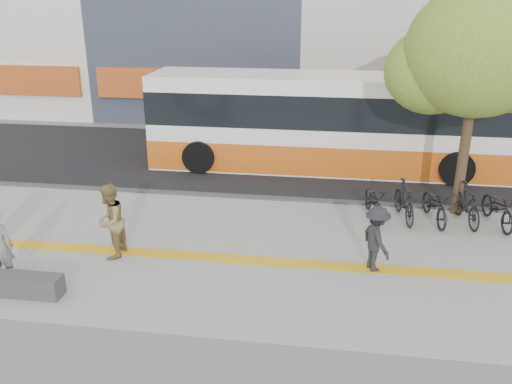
# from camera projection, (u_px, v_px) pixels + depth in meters

# --- Properties ---
(ground) EXTENTS (120.00, 120.00, 0.00)m
(ground) POSITION_uv_depth(u_px,v_px,m) (163.00, 278.00, 12.02)
(ground) COLOR slate
(ground) RESTS_ON ground
(sidewalk) EXTENTS (40.00, 7.00, 0.08)m
(sidewalk) POSITION_uv_depth(u_px,v_px,m) (182.00, 247.00, 13.39)
(sidewalk) COLOR gray
(sidewalk) RESTS_ON ground
(tactile_strip) EXTENTS (40.00, 0.45, 0.01)m
(tactile_strip) POSITION_uv_depth(u_px,v_px,m) (176.00, 255.00, 12.92)
(tactile_strip) COLOR gold
(tactile_strip) RESTS_ON sidewalk
(street) EXTENTS (40.00, 8.00, 0.06)m
(street) POSITION_uv_depth(u_px,v_px,m) (236.00, 159.00, 20.33)
(street) COLOR black
(street) RESTS_ON ground
(curb) EXTENTS (40.00, 0.25, 0.14)m
(curb) POSITION_uv_depth(u_px,v_px,m) (213.00, 196.00, 16.62)
(curb) COLOR #343537
(curb) RESTS_ON ground
(bench) EXTENTS (1.60, 0.45, 0.45)m
(bench) POSITION_uv_depth(u_px,v_px,m) (25.00, 285.00, 11.16)
(bench) COLOR #343537
(bench) RESTS_ON sidewalk
(street_tree) EXTENTS (4.40, 3.80, 6.31)m
(street_tree) POSITION_uv_depth(u_px,v_px,m) (476.00, 54.00, 13.89)
(street_tree) COLOR #332317
(street_tree) RESTS_ON sidewalk
(bus) EXTENTS (12.35, 2.93, 3.29)m
(bus) POSITION_uv_depth(u_px,v_px,m) (326.00, 125.00, 18.85)
(bus) COLOR white
(bus) RESTS_ON street
(bicycle_row) EXTENTS (4.25, 1.96, 1.09)m
(bicycle_row) POSITION_uv_depth(u_px,v_px,m) (435.00, 204.00, 14.62)
(bicycle_row) COLOR black
(bicycle_row) RESTS_ON sidewalk
(pedestrian_tan) EXTENTS (0.71, 0.90, 1.82)m
(pedestrian_tan) POSITION_uv_depth(u_px,v_px,m) (110.00, 221.00, 12.54)
(pedestrian_tan) COLOR olive
(pedestrian_tan) RESTS_ON sidewalk
(pedestrian_dark) EXTENTS (0.94, 1.14, 1.54)m
(pedestrian_dark) POSITION_uv_depth(u_px,v_px,m) (376.00, 239.00, 11.98)
(pedestrian_dark) COLOR black
(pedestrian_dark) RESTS_ON sidewalk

